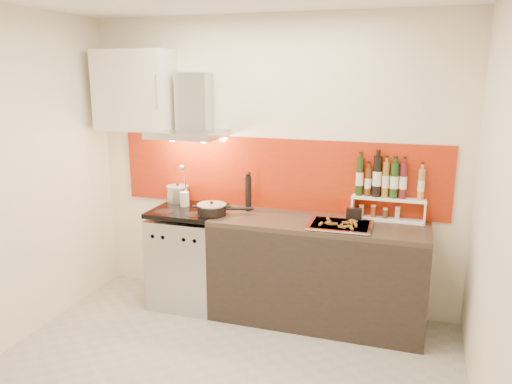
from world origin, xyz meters
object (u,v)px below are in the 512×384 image
(pepper_mill, at_px, (248,192))
(baking_tray, at_px, (340,225))
(range_stove, at_px, (189,257))
(stock_pot, at_px, (178,194))
(saute_pan, at_px, (213,209))
(counter, at_px, (317,272))

(pepper_mill, xyz_separation_m, baking_tray, (0.86, -0.22, -0.16))
(baking_tray, bearing_deg, pepper_mill, 165.47)
(range_stove, bearing_deg, pepper_mill, 14.27)
(range_stove, relative_size, stock_pot, 4.32)
(saute_pan, xyz_separation_m, baking_tray, (1.11, 0.01, -0.04))
(counter, height_order, stock_pot, stock_pot)
(range_stove, height_order, pepper_mill, pepper_mill)
(stock_pot, relative_size, baking_tray, 0.41)
(counter, relative_size, saute_pan, 3.77)
(pepper_mill, bearing_deg, counter, -11.24)
(range_stove, distance_m, counter, 1.20)
(range_stove, relative_size, saute_pan, 1.91)
(saute_pan, bearing_deg, counter, 6.11)
(stock_pot, relative_size, saute_pan, 0.44)
(range_stove, bearing_deg, saute_pan, -17.90)
(counter, distance_m, pepper_mill, 0.92)
(saute_pan, height_order, pepper_mill, pepper_mill)
(counter, bearing_deg, pepper_mill, 168.76)
(range_stove, distance_m, pepper_mill, 0.84)
(pepper_mill, relative_size, baking_tray, 0.70)
(saute_pan, height_order, baking_tray, saute_pan)
(range_stove, distance_m, baking_tray, 1.48)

